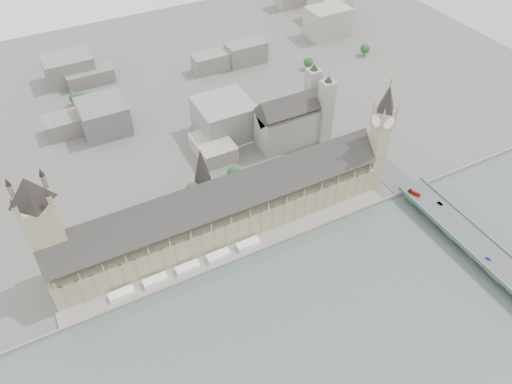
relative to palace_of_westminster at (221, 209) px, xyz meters
name	(u,v)px	position (x,y,z in m)	size (l,w,h in m)	color
ground	(233,246)	(0.00, -19.70, -22.71)	(900.00, 900.00, 0.00)	#595651
embankment_wall	(241,258)	(0.00, -34.70, -21.21)	(600.00, 1.50, 3.00)	gray
river_terrace	(237,251)	(0.00, -27.20, -21.71)	(270.00, 15.00, 2.00)	gray
terrace_tents	(188,268)	(-40.00, -26.70, -18.71)	(118.00, 7.00, 4.00)	white
palace_of_westminster	(221,209)	(0.00, 0.00, 0.00)	(265.00, 40.73, 55.44)	gray
elizabeth_tower	(381,131)	(138.00, -11.70, 35.38)	(17.00, 17.00, 107.50)	gray
victoria_tower	(45,229)	(-122.00, 6.30, 32.50)	(30.00, 30.00, 100.00)	gray
central_tower	(202,174)	(-10.00, 6.30, 35.21)	(13.00, 13.00, 48.00)	tan
westminster_bridge	(472,244)	(162.00, -107.20, -17.58)	(25.00, 325.00, 10.25)	#474749
westminster_abbey	(294,119)	(110.92, 75.30, 2.38)	(68.00, 36.00, 64.00)	gray
city_skyline_inland	(133,80)	(0.00, 225.30, -3.71)	(720.00, 360.00, 38.00)	gray
park_trees	(191,196)	(-10.00, 40.30, -15.21)	(110.00, 30.00, 15.00)	#1D4D1B
red_bus_north	(414,193)	(155.16, -46.94, -11.00)	(2.45, 10.48, 2.92)	#A92113
car_blue	(488,259)	(156.79, -126.61, -11.73)	(1.72, 4.28, 1.46)	#182F9E
car_silver	(440,203)	(166.03, -66.09, -11.70)	(1.60, 4.59, 1.51)	gray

